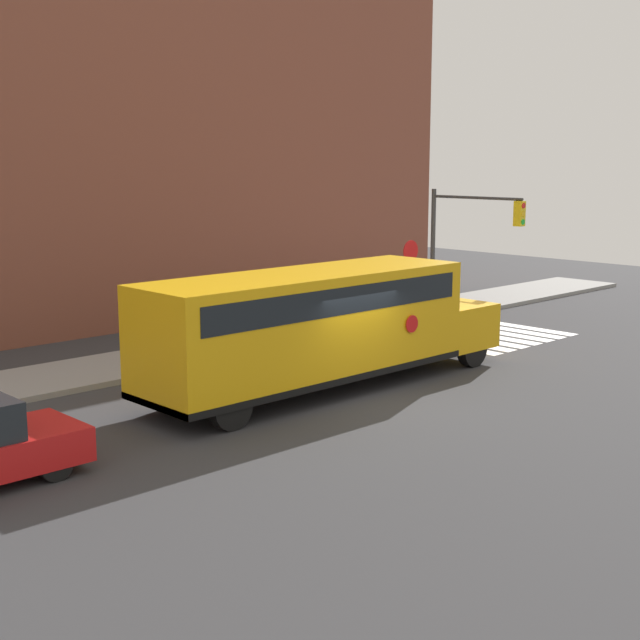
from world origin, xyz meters
name	(u,v)px	position (x,y,z in m)	size (l,w,h in m)	color
ground_plane	(356,398)	(0.00, 0.00, 0.00)	(60.00, 60.00, 0.00)	#333335
sidewalk_strip	(196,353)	(0.00, 6.50, 0.07)	(44.00, 3.00, 0.15)	gray
building_backdrop	(75,133)	(0.00, 13.00, 6.48)	(32.00, 4.00, 12.96)	brown
crosswalk_stripes	(496,337)	(8.55, 2.00, 0.00)	(4.70, 3.20, 0.01)	white
school_bus	(318,322)	(-0.18, 1.14, 1.71)	(10.67, 2.57, 2.97)	#EAA80F
stop_sign	(410,268)	(8.36, 5.51, 1.94)	(0.75, 0.10, 2.91)	#38383A
traffic_light	(464,235)	(9.37, 4.01, 3.13)	(0.28, 3.74, 4.63)	#38383A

